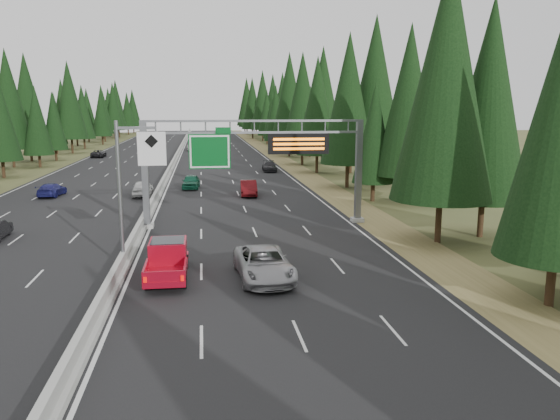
{
  "coord_description": "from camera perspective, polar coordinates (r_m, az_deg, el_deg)",
  "views": [
    {
      "loc": [
        4.46,
        -5.0,
        8.73
      ],
      "look_at": [
        8.03,
        20.0,
        3.99
      ],
      "focal_mm": 35.0,
      "sensor_mm": 36.0,
      "label": 1
    }
  ],
  "objects": [
    {
      "name": "car_ahead_far",
      "position": [
        130.97,
        -7.16,
        7.11
      ],
      "size": [
        2.39,
        4.92,
        1.62
      ],
      "primitive_type": "imported",
      "rotation": [
        0.0,
        0.0,
        0.1
      ],
      "color": "black",
      "rests_on": "road"
    },
    {
      "name": "car_onc_white",
      "position": [
        56.04,
        -14.16,
        2.24
      ],
      "size": [
        1.93,
        4.65,
        1.58
      ],
      "primitive_type": "imported",
      "rotation": [
        0.0,
        0.0,
        3.16
      ],
      "color": "silver",
      "rests_on": "road"
    },
    {
      "name": "red_pickup",
      "position": [
        29.05,
        -11.65,
        -4.85
      ],
      "size": [
        2.0,
        5.59,
        1.82
      ],
      "color": "black",
      "rests_on": "road"
    },
    {
      "name": "sign_gantry",
      "position": [
        40.28,
        -1.75,
        5.69
      ],
      "size": [
        16.75,
        0.98,
        7.8
      ],
      "color": "slate",
      "rests_on": "road"
    },
    {
      "name": "tree_row_right",
      "position": [
        81.14,
        4.3,
        11.1
      ],
      "size": [
        12.5,
        244.61,
        18.89
      ],
      "color": "black",
      "rests_on": "ground"
    },
    {
      "name": "car_ahead_green",
      "position": [
        60.28,
        -9.29,
        2.95
      ],
      "size": [
        2.01,
        4.46,
        1.49
      ],
      "primitive_type": "imported",
      "rotation": [
        0.0,
        0.0,
        -0.06
      ],
      "color": "#124F35",
      "rests_on": "road"
    },
    {
      "name": "car_onc_blue",
      "position": [
        58.74,
        -22.75,
        1.97
      ],
      "size": [
        2.18,
        4.64,
        1.31
      ],
      "primitive_type": "imported",
      "rotation": [
        0.0,
        0.0,
        3.06
      ],
      "color": "navy",
      "rests_on": "road"
    },
    {
      "name": "hov_sign_pole",
      "position": [
        30.48,
        -15.37,
        2.7
      ],
      "size": [
        2.8,
        0.5,
        8.0
      ],
      "color": "slate",
      "rests_on": "road"
    },
    {
      "name": "car_ahead_dkgrey",
      "position": [
        75.73,
        -1.11,
        4.58
      ],
      "size": [
        2.13,
        4.74,
        1.35
      ],
      "primitive_type": "imported",
      "rotation": [
        0.0,
        0.0,
        -0.05
      ],
      "color": "black",
      "rests_on": "road"
    },
    {
      "name": "car_ahead_dkred",
      "position": [
        54.71,
        -3.3,
        2.31
      ],
      "size": [
        1.79,
        4.63,
        1.5
      ],
      "primitive_type": "imported",
      "rotation": [
        0.0,
        0.0,
        -0.04
      ],
      "color": "#560C0F",
      "rests_on": "road"
    },
    {
      "name": "median_barrier",
      "position": [
        85.52,
        -11.11,
        4.85
      ],
      "size": [
        0.7,
        260.0,
        0.85
      ],
      "color": "#9C9C97",
      "rests_on": "road"
    },
    {
      "name": "shoulder_right",
      "position": [
        86.48,
        0.8,
        4.85
      ],
      "size": [
        3.6,
        260.0,
        0.06
      ],
      "primitive_type": "cube",
      "color": "olive",
      "rests_on": "ground"
    },
    {
      "name": "shoulder_left",
      "position": [
        88.3,
        -22.74,
        4.15
      ],
      "size": [
        3.6,
        260.0,
        0.06
      ],
      "primitive_type": "cube",
      "color": "#3D4821",
      "rests_on": "ground"
    },
    {
      "name": "car_onc_far",
      "position": [
        102.71,
        -18.43,
        5.62
      ],
      "size": [
        2.24,
        4.78,
        1.32
      ],
      "primitive_type": "imported",
      "rotation": [
        0.0,
        0.0,
        3.15
      ],
      "color": "black",
      "rests_on": "road"
    },
    {
      "name": "road",
      "position": [
        85.56,
        -11.1,
        4.6
      ],
      "size": [
        32.0,
        260.0,
        0.08
      ],
      "primitive_type": "cube",
      "color": "black",
      "rests_on": "ground"
    },
    {
      "name": "car_ahead_white",
      "position": [
        113.8,
        -9.06,
        6.49
      ],
      "size": [
        2.62,
        5.21,
        1.41
      ],
      "primitive_type": "imported",
      "rotation": [
        0.0,
        0.0,
        0.05
      ],
      "color": "silver",
      "rests_on": "road"
    },
    {
      "name": "silver_minivan",
      "position": [
        28.04,
        -1.69,
        -5.64
      ],
      "size": [
        2.96,
        5.87,
        1.59
      ],
      "primitive_type": "imported",
      "rotation": [
        0.0,
        0.0,
        0.06
      ],
      "color": "#99999D",
      "rests_on": "road"
    }
  ]
}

